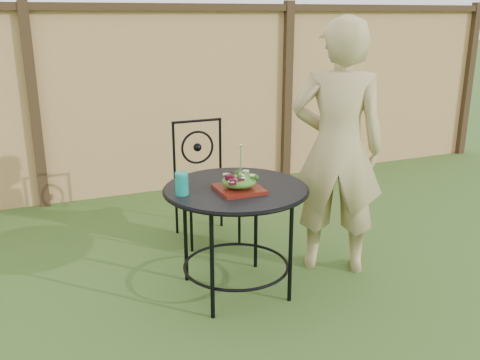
{
  "coord_description": "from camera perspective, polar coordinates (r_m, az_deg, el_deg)",
  "views": [
    {
      "loc": [
        -1.46,
        -3.05,
        1.77
      ],
      "look_at": [
        -0.19,
        -0.04,
        0.75
      ],
      "focal_mm": 40.0,
      "sensor_mm": 36.0,
      "label": 1
    }
  ],
  "objects": [
    {
      "name": "ground",
      "position": [
        3.81,
        2.38,
        -10.32
      ],
      "size": [
        60.0,
        60.0,
        0.0
      ],
      "primitive_type": "plane",
      "color": "#274A17",
      "rests_on": "ground"
    },
    {
      "name": "fence",
      "position": [
        5.5,
        -7.39,
        8.61
      ],
      "size": [
        8.0,
        0.12,
        1.9
      ],
      "color": "#E1AE6F",
      "rests_on": "ground"
    },
    {
      "name": "patio_table",
      "position": [
        3.41,
        -0.44,
        -2.97
      ],
      "size": [
        0.92,
        0.92,
        0.72
      ],
      "color": "black",
      "rests_on": "ground"
    },
    {
      "name": "patio_chair",
      "position": [
        4.32,
        -3.84,
        0.25
      ],
      "size": [
        0.46,
        0.46,
        0.95
      ],
      "color": "black",
      "rests_on": "ground"
    },
    {
      "name": "diner",
      "position": [
        3.72,
        10.34,
        3.28
      ],
      "size": [
        0.77,
        0.69,
        1.76
      ],
      "primitive_type": "imported",
      "rotation": [
        0.0,
        0.0,
        2.61
      ],
      "color": "tan",
      "rests_on": "ground"
    },
    {
      "name": "salad_plate",
      "position": [
        3.28,
        -0.1,
        -0.99
      ],
      "size": [
        0.27,
        0.27,
        0.02
      ],
      "primitive_type": "cube",
      "color": "#3F0A09",
      "rests_on": "patio_table"
    },
    {
      "name": "salad",
      "position": [
        3.27,
        -0.1,
        -0.12
      ],
      "size": [
        0.21,
        0.21,
        0.08
      ],
      "primitive_type": "ellipsoid",
      "color": "#235614",
      "rests_on": "salad_plate"
    },
    {
      "name": "fork",
      "position": [
        3.24,
        0.06,
        2.1
      ],
      "size": [
        0.01,
        0.01,
        0.18
      ],
      "primitive_type": "cylinder",
      "color": "silver",
      "rests_on": "salad"
    },
    {
      "name": "drinking_glass",
      "position": [
        3.22,
        -6.23,
        -0.38
      ],
      "size": [
        0.08,
        0.08,
        0.14
      ],
      "primitive_type": "cylinder",
      "color": "#0C9582",
      "rests_on": "patio_table"
    }
  ]
}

